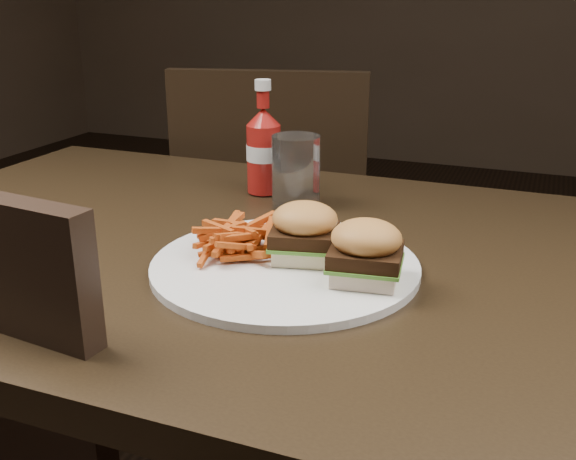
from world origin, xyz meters
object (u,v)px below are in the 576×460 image
at_px(ketchup_bottle, 264,159).
at_px(dining_table, 238,254).
at_px(chair_far, 282,250).
at_px(plate, 285,266).
at_px(tumbler, 296,173).

bearing_deg(ketchup_bottle, dining_table, -75.53).
bearing_deg(dining_table, chair_far, 107.55).
relative_size(plate, ketchup_bottle, 2.93).
bearing_deg(dining_table, tumbler, 84.00).
bearing_deg(chair_far, ketchup_bottle, 95.34).
bearing_deg(chair_far, tumbler, 100.71).
distance_m(dining_table, plate, 0.12).
bearing_deg(dining_table, plate, -35.00).
xyz_separation_m(chair_far, plate, (0.33, -0.80, 0.33)).
xyz_separation_m(dining_table, tumbler, (0.02, 0.18, 0.08)).
xyz_separation_m(ketchup_bottle, tumbler, (0.08, -0.05, -0.01)).
height_order(dining_table, chair_far, dining_table).
relative_size(chair_far, tumbler, 3.76).
bearing_deg(tumbler, dining_table, -96.00).
distance_m(ketchup_bottle, tumbler, 0.09).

